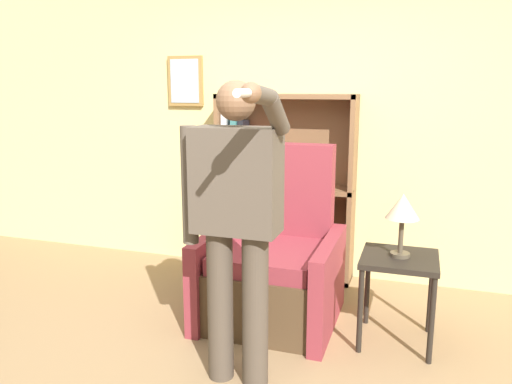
% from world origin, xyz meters
% --- Properties ---
extents(wall_back, '(8.00, 0.11, 2.80)m').
position_xyz_m(wall_back, '(-0.01, 2.03, 1.40)').
color(wall_back, '#DBCC84').
rests_on(wall_back, ground_plane).
extents(bookcase, '(1.23, 0.28, 1.63)m').
position_xyz_m(bookcase, '(-0.34, 1.87, 0.81)').
color(bookcase, brown).
rests_on(bookcase, ground_plane).
extents(armchair, '(0.95, 0.92, 1.27)m').
position_xyz_m(armchair, '(-0.05, 1.01, 0.38)').
color(armchair, '#4C3823').
rests_on(armchair, ground_plane).
extents(person_standing, '(0.62, 0.78, 1.72)m').
position_xyz_m(person_standing, '(-0.01, 0.13, 1.00)').
color(person_standing, '#473D33').
rests_on(person_standing, ground_plane).
extents(side_table, '(0.49, 0.49, 0.61)m').
position_xyz_m(side_table, '(0.85, 0.89, 0.51)').
color(side_table, black).
rests_on(side_table, ground_plane).
extents(table_lamp, '(0.22, 0.22, 0.42)m').
position_xyz_m(table_lamp, '(0.85, 0.89, 0.92)').
color(table_lamp, '#4C4233').
rests_on(table_lamp, side_table).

